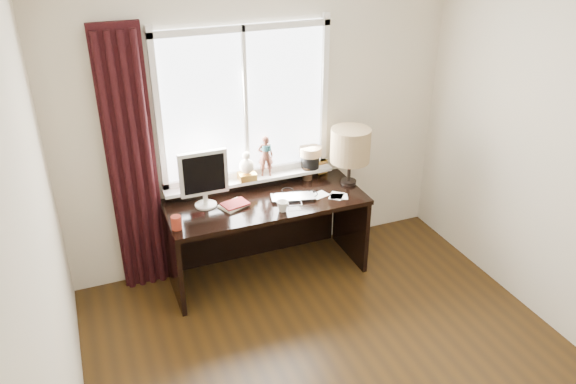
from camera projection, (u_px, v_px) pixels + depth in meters
name	position (u px, v px, depth m)	size (l,w,h in m)	color
wall_back	(261.00, 123.00, 4.85)	(3.50, 2.60, 0.00)	beige
wall_left	(50.00, 310.00, 2.62)	(4.00, 2.60, 0.00)	beige
laptop	(293.00, 197.00, 4.78)	(0.37, 0.24, 0.03)	silver
mug	(282.00, 206.00, 4.58)	(0.10, 0.09, 0.10)	white
red_cup	(176.00, 223.00, 4.32)	(0.08, 0.08, 0.11)	maroon
window	(249.00, 127.00, 4.77)	(1.52, 0.20, 1.40)	white
curtain	(132.00, 167.00, 4.49)	(0.38, 0.09, 2.25)	black
desk	(263.00, 220.00, 4.96)	(1.70, 0.70, 0.75)	black
monitor	(204.00, 176.00, 4.55)	(0.40, 0.18, 0.49)	beige
notebook_stack	(234.00, 205.00, 4.66)	(0.27, 0.24, 0.03)	beige
brush_holder	(307.00, 173.00, 5.10)	(0.09, 0.09, 0.25)	black
icon_frame	(323.00, 167.00, 5.20)	(0.10, 0.04, 0.13)	gold
table_lamp	(350.00, 146.00, 4.89)	(0.35, 0.35, 0.52)	black
loose_papers	(332.00, 196.00, 4.84)	(0.32, 0.24, 0.00)	white
desk_cables	(300.00, 193.00, 4.88)	(0.31, 0.28, 0.01)	black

